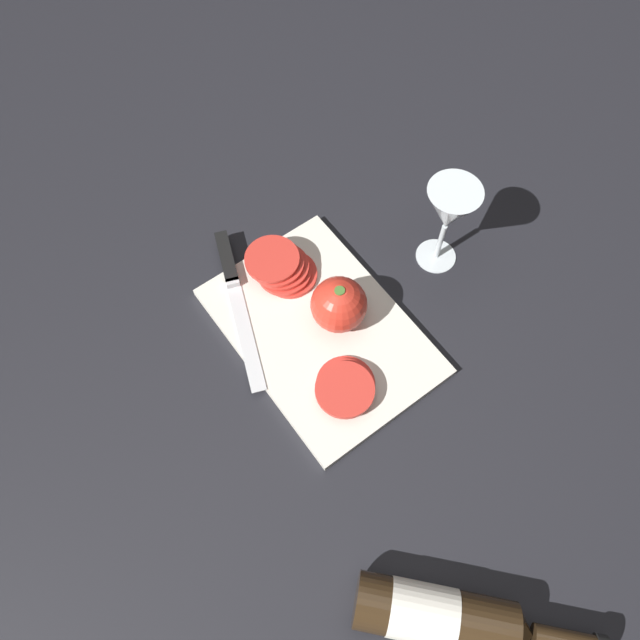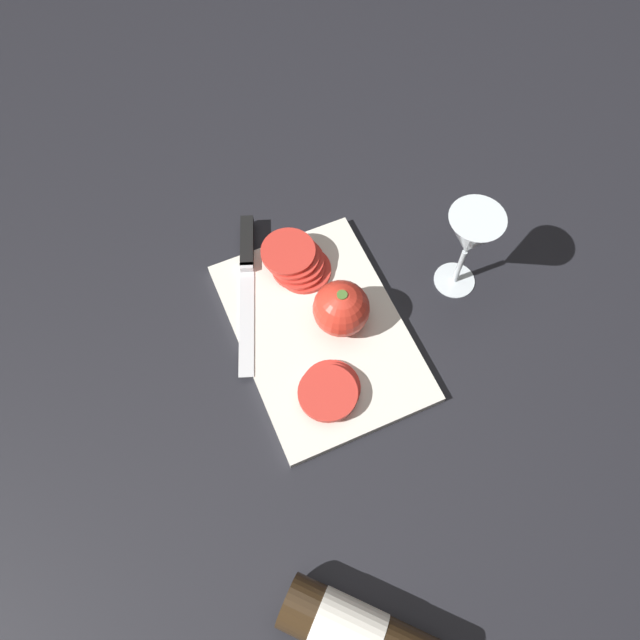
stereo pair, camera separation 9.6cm
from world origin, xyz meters
name	(u,v)px [view 2 (the right image)]	position (x,y,z in m)	size (l,w,h in m)	color
ground_plane	(326,331)	(0.00, 0.00, 0.00)	(3.00, 3.00, 0.00)	black
cutting_board	(320,330)	(0.00, 0.01, 0.01)	(0.36, 0.25, 0.01)	silver
wine_bottle	(369,639)	(-0.43, 0.13, 0.04)	(0.27, 0.25, 0.07)	#332314
wine_glass	(472,240)	(0.00, -0.24, 0.13)	(0.08, 0.08, 0.18)	silver
whole_tomato	(342,310)	(0.00, -0.02, 0.06)	(0.09, 0.09, 0.09)	red
knife	(247,260)	(0.16, 0.07, 0.02)	(0.28, 0.13, 0.01)	silver
tomato_slice_stack_near	(329,390)	(-0.10, 0.04, 0.03)	(0.10, 0.10, 0.02)	red
tomato_slice_stack_far	(296,261)	(0.12, 0.00, 0.03)	(0.11, 0.11, 0.04)	red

